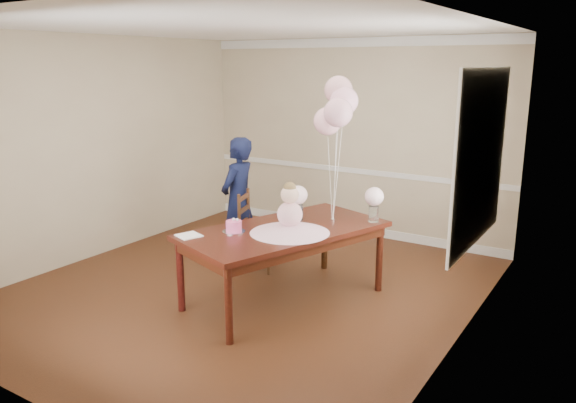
{
  "coord_description": "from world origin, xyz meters",
  "views": [
    {
      "loc": [
        3.4,
        -4.52,
        2.36
      ],
      "look_at": [
        0.56,
        -0.04,
        1.05
      ],
      "focal_mm": 35.0,
      "sensor_mm": 36.0,
      "label": 1
    }
  ],
  "objects": [
    {
      "name": "wall_left",
      "position": [
        -2.25,
        0.0,
        1.35
      ],
      "size": [
        0.02,
        5.0,
        2.7
      ],
      "primitive_type": "cube",
      "color": "tan",
      "rests_on": "floor"
    },
    {
      "name": "balloon_weight",
      "position": [
        0.79,
        0.47,
        0.78
      ],
      "size": [
        0.05,
        0.05,
        0.02
      ],
      "primitive_type": "cylinder",
      "rotation": [
        0.0,
        0.0,
        -0.33
      ],
      "color": "silver",
      "rests_on": "dining_table_top"
    },
    {
      "name": "chair_leg_fr",
      "position": [
        -0.03,
        0.48,
        0.19
      ],
      "size": [
        0.05,
        0.05,
        0.39
      ],
      "primitive_type": "cylinder",
      "rotation": [
        0.0,
        0.0,
        0.31
      ],
      "color": "#331C0E",
      "rests_on": "floor"
    },
    {
      "name": "baseboard_trim",
      "position": [
        0.0,
        2.49,
        0.06
      ],
      "size": [
        4.5,
        0.02,
        0.12
      ],
      "primitive_type": "cube",
      "color": "white",
      "rests_on": "floor"
    },
    {
      "name": "chair_back_post_l",
      "position": [
        -0.36,
        0.38,
        0.67
      ],
      "size": [
        0.05,
        0.05,
        0.51
      ],
      "primitive_type": "cylinder",
      "rotation": [
        0.0,
        0.0,
        0.31
      ],
      "color": "#351E0E",
      "rests_on": "dining_chair_seat"
    },
    {
      "name": "window_blinds",
      "position": [
        2.21,
        0.5,
        1.55
      ],
      "size": [
        0.01,
        1.5,
        1.4
      ],
      "primitive_type": "cube",
      "color": "silver",
      "rests_on": "wall_right"
    },
    {
      "name": "wall_back",
      "position": [
        0.0,
        2.5,
        1.35
      ],
      "size": [
        4.5,
        0.02,
        2.7
      ],
      "primitive_type": "cube",
      "color": "tan",
      "rests_on": "floor"
    },
    {
      "name": "chair_slat_mid",
      "position": [
        -0.41,
        0.53,
        0.71
      ],
      "size": [
        0.14,
        0.35,
        0.05
      ],
      "primitive_type": "cube",
      "rotation": [
        0.0,
        0.0,
        0.31
      ],
      "color": "black",
      "rests_on": "dining_chair_seat"
    },
    {
      "name": "chair_leg_bl",
      "position": [
        -0.44,
        0.69,
        0.19
      ],
      "size": [
        0.05,
        0.05,
        0.39
      ],
      "primitive_type": "cylinder",
      "rotation": [
        0.0,
        0.0,
        0.31
      ],
      "color": "#371B0F",
      "rests_on": "floor"
    },
    {
      "name": "window_frame",
      "position": [
        2.23,
        0.5,
        1.55
      ],
      "size": [
        0.02,
        1.66,
        1.56
      ],
      "primitive_type": "cube",
      "color": "white",
      "rests_on": "wall_right"
    },
    {
      "name": "crown_molding",
      "position": [
        0.0,
        2.49,
        2.63
      ],
      "size": [
        4.5,
        0.02,
        0.12
      ],
      "primitive_type": "cube",
      "color": "silver",
      "rests_on": "wall_back"
    },
    {
      "name": "balloon_ribbon_b",
      "position": [
        0.83,
        0.43,
        1.26
      ],
      "size": [
        0.08,
        0.09,
        0.96
      ],
      "primitive_type": "cylinder",
      "rotation": [
        0.05,
        0.1,
        -0.33
      ],
      "color": "white",
      "rests_on": "balloon_weight"
    },
    {
      "name": "chair_leg_br",
      "position": [
        -0.13,
        0.79,
        0.19
      ],
      "size": [
        0.05,
        0.05,
        0.39
      ],
      "primitive_type": "cylinder",
      "rotation": [
        0.0,
        0.0,
        0.31
      ],
      "color": "#3D1A10",
      "rests_on": "floor"
    },
    {
      "name": "balloon_ribbon_a",
      "position": [
        0.74,
        0.49,
        1.21
      ],
      "size": [
        0.09,
        0.03,
        0.85
      ],
      "primitive_type": "cylinder",
      "rotation": [
        0.0,
        -0.1,
        -0.33
      ],
      "color": "white",
      "rests_on": "balloon_weight"
    },
    {
      "name": "rose_vase_far",
      "position": [
        1.16,
        0.67,
        0.85
      ],
      "size": [
        0.13,
        0.13,
        0.16
      ],
      "primitive_type": "cylinder",
      "rotation": [
        0.0,
        0.0,
        -0.33
      ],
      "color": "white",
      "rests_on": "dining_table_top"
    },
    {
      "name": "dining_table_top",
      "position": [
        0.51,
        -0.02,
        0.74
      ],
      "size": [
        1.64,
        2.27,
        0.05
      ],
      "primitive_type": "cube",
      "rotation": [
        0.0,
        0.0,
        -0.33
      ],
      "color": "black",
      "rests_on": "table_leg_fl"
    },
    {
      "name": "rose_vase_near",
      "position": [
        0.46,
        0.32,
        0.85
      ],
      "size": [
        0.13,
        0.13,
        0.16
      ],
      "primitive_type": "cylinder",
      "rotation": [
        0.0,
        0.0,
        -0.33
      ],
      "color": "silver",
      "rests_on": "dining_table_top"
    },
    {
      "name": "cake_flower_b",
      "position": [
        0.2,
        -0.38,
        0.89
      ],
      "size": [
        0.03,
        0.03,
        0.03
      ],
      "primitive_type": "sphere",
      "color": "silver",
      "rests_on": "birthday_cake"
    },
    {
      "name": "table_leg_fl",
      "position": [
        -0.21,
        -0.77,
        0.36
      ],
      "size": [
        0.09,
        0.09,
        0.72
      ],
      "primitive_type": "cylinder",
      "rotation": [
        0.0,
        0.0,
        -0.33
      ],
      "color": "black",
      "rests_on": "floor"
    },
    {
      "name": "chair_slat_low",
      "position": [
        -0.41,
        0.53,
        0.56
      ],
      "size": [
        0.14,
        0.35,
        0.05
      ],
      "primitive_type": "cube",
      "rotation": [
        0.0,
        0.0,
        0.31
      ],
      "color": "#351E0E",
      "rests_on": "dining_chair_seat"
    },
    {
      "name": "baby_torso",
      "position": [
        0.64,
        -0.12,
        0.95
      ],
      "size": [
        0.25,
        0.25,
        0.25
      ],
      "primitive_type": "sphere",
      "color": "#EF97CC",
      "rests_on": "baby_skirt"
    },
    {
      "name": "balloon_a",
      "position": [
        0.69,
        0.51,
        1.79
      ],
      "size": [
        0.29,
        0.29,
        0.29
      ],
      "primitive_type": "sphere",
      "color": "#FFB4C5",
      "rests_on": "balloon_ribbon_a"
    },
    {
      "name": "table_leg_bl",
      "position": [
        0.41,
        1.01,
        0.36
      ],
      "size": [
        0.09,
        0.09,
        0.72
      ],
      "primitive_type": "cylinder",
      "rotation": [
        0.0,
        0.0,
        -0.33
      ],
      "color": "black",
      "rests_on": "floor"
    },
    {
      "name": "balloon_b",
      "position": [
        0.87,
        0.39,
        1.89
      ],
      "size": [
        0.29,
        0.29,
        0.29
      ],
      "primitive_type": "sphere",
      "color": "#ECA7BF",
      "rests_on": "balloon_ribbon_b"
    },
    {
      "name": "balloon_ribbon_d",
      "position": [
        0.77,
        0.54,
        1.36
      ],
      "size": [
        0.05,
        0.13,
        1.16
      ],
      "primitive_type": "cylinder",
      "rotation": [
        -0.09,
        -0.07,
        -0.33
      ],
      "color": "white",
      "rests_on": "balloon_weight"
    },
    {
      "name": "baby_head",
      "position": [
        0.64,
        -0.12,
        1.15
      ],
      "size": [
        0.17,
        0.17,
        0.17
      ],
      "primitive_type": "sphere",
      "color": "beige",
      "rests_on": "baby_torso"
    },
    {
      "name": "cake_flower_a",
      "position": [
        0.16,
        -0.39,
        0.89
      ],
      "size": [
        0.03,
        0.03,
        0.03
      ],
      "primitive_type": "sphere",
      "color": "white",
      "rests_on": "birthday_cake"
    },
    {
      "name": "woman",
      "position": [
        -0.59,
        0.66,
        0.76
      ],
      "size": [
        0.42,
        0.58,
        1.52
      ],
      "primitive_type": "imported",
      "rotation": [
        0.0,
        0.0,
        -1.48
      ],
      "color": "black",
      "rests_on": "floor"
    },
    {
      "name": "table_apron",
      "position": [
        0.51,
        -0.02,
        0.66
      ],
      "size": [
        1.51,
        2.14,
        0.1
      ],
      "primitive_type": "cube",
      "rotation": [
        0.0,
        0.0,
        -0.33
      ],
      "color": "black",
      "rests_on": "table_leg_fl"
    },
    {
      "name": "baby_skirt",
      "position": [
        0.64,
        -0.12,
        0.82
      ],
      "size": [
        0.99,
        0.99,
        0.1
      ],
      "primitive_type": "cone",
      "rotation": [
        0.0,
        0.0,
        -0.33
      ],
      "color": "#E5A9BF",
      "rests_on": "dining_table_top"
    },
    {
      "name": "baby_hair",
      "position": [
        0.64,
        -0.12,
        1.21
      ],
      "size": [
        0.12,
        0.12,
        0.12
      ],
      "primitive_type": "sphere",
      "color": "brown",
      "rests_on": "baby_head"
    },
    {
      "name": "napkin",
      "position": [
        -0.12,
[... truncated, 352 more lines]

